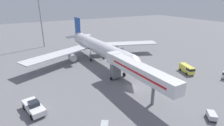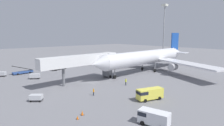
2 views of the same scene
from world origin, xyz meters
TOP-DOWN VIEW (x-y plane):
  - ground_plane at (0.00, 0.00)m, footprint 300.00×300.00m
  - airplane_at_gate at (0.90, 23.68)m, footprint 52.47×49.35m
  - jet_bridge at (-1.37, -1.34)m, footprint 3.91×23.47m
  - pushback_tug at (-23.71, 1.51)m, footprint 4.00×7.16m
  - service_van_rear_right at (19.68, 0.10)m, footprint 3.44×5.85m
  - baggage_cart_near_center at (5.23, -17.30)m, footprint 2.65×2.74m
  - ground_crew_worker_foreground at (8.82, 4.51)m, footprint 0.42×0.42m
  - ground_crew_worker_midground at (9.98, -6.68)m, footprint 0.40×0.40m
  - apron_light_mast at (-12.80, 53.90)m, footprint 2.40×2.40m

SIDE VIEW (x-z plane):
  - ground_plane at x=0.00m, z-range 0.00..0.00m
  - baggage_cart_near_center at x=5.23m, z-range 0.08..1.40m
  - ground_crew_worker_midground at x=9.98m, z-range 0.05..1.68m
  - ground_crew_worker_foreground at x=8.82m, z-range 0.05..1.90m
  - pushback_tug at x=-23.71m, z-range -0.10..2.46m
  - service_van_rear_right at x=19.68m, z-range 0.16..2.48m
  - airplane_at_gate at x=0.90m, z-range -1.73..11.97m
  - jet_bridge at x=-1.37m, z-range 2.03..9.67m
  - apron_light_mast at x=-12.80m, z-range 5.16..33.03m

